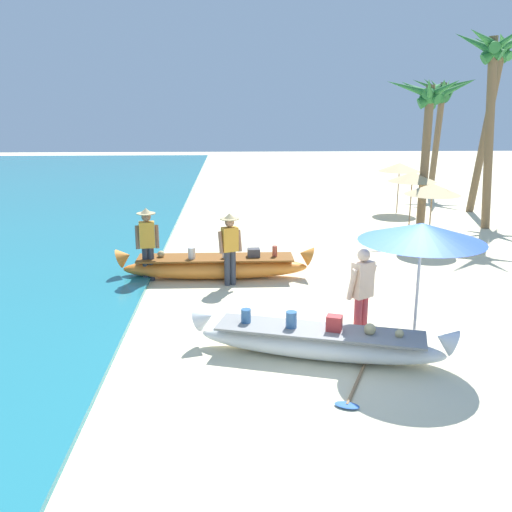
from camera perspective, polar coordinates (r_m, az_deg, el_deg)
The scene contains 15 objects.
ground_plane at distance 10.16m, azimuth 9.07°, elevation -9.41°, with size 80.00×80.00×0.00m, color beige.
boat_white_foreground at distance 9.78m, azimuth 6.28°, elevation -8.49°, with size 4.39×1.85×0.79m.
boat_orange_midground at distance 13.95m, azimuth -4.03°, elevation -1.04°, with size 4.80×0.81×0.84m.
person_vendor_hatted at distance 13.26m, azimuth -2.63°, elevation 1.21°, with size 0.58×0.44×1.72m.
person_tourist_customer at distance 10.10m, azimuth 10.50°, elevation -3.51°, with size 0.57×0.47×1.77m.
person_vendor_assistant at distance 13.79m, azimuth -10.78°, elevation 1.65°, with size 0.57×0.44×1.78m.
patio_umbrella_large at distance 9.74m, azimuth 16.19°, elevation 2.19°, with size 2.07×2.07×2.28m.
parasol_row_0 at distance 17.26m, azimuth 17.18°, elevation 6.38°, with size 1.60×1.60×1.91m.
parasol_row_1 at distance 19.90m, azimuth 15.32°, elevation 7.61°, with size 1.60×1.60×1.91m.
parasol_row_2 at distance 22.73m, azimuth 14.11°, elevation 8.58°, with size 1.60×1.60×1.91m.
palm_tree_tall_inland at distance 27.93m, azimuth 18.08°, elevation 14.79°, with size 2.90×2.69×5.31m.
palm_tree_leaning_seaward at distance 20.50m, azimuth 22.40°, elevation 16.63°, with size 2.51×2.72×6.47m.
palm_tree_mid_cluster at distance 19.88m, azimuth 16.92°, elevation 14.15°, with size 2.91×2.48×5.00m.
palm_tree_far_behind at distance 23.90m, azimuth 23.01°, elevation 16.83°, with size 2.40×2.57×6.70m.
paddle at distance 8.87m, azimuth 9.67°, elevation -13.08°, with size 0.79×1.51×0.05m.
Camera 1 is at (-1.92, -9.05, 4.21)m, focal length 40.15 mm.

